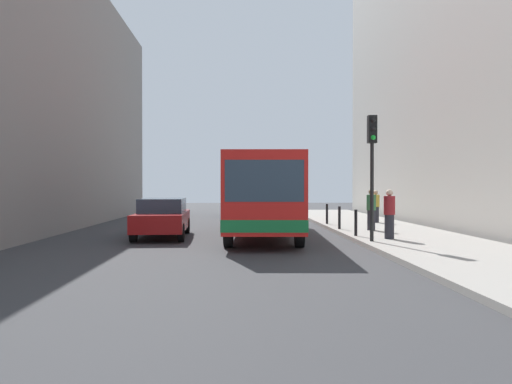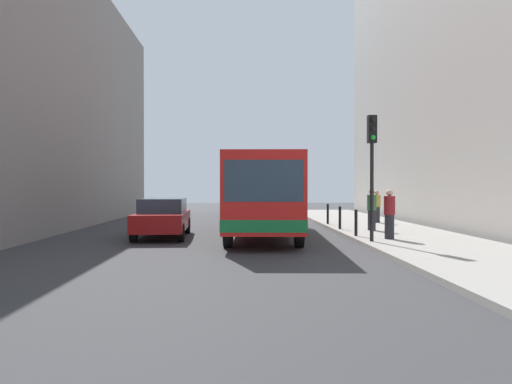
# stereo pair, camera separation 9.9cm
# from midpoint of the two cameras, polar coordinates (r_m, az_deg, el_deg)

# --- Properties ---
(ground_plane) EXTENTS (80.00, 80.00, 0.00)m
(ground_plane) POSITION_cam_midpoint_polar(r_m,az_deg,el_deg) (16.77, 0.82, -5.97)
(ground_plane) COLOR #38383A
(sidewalk) EXTENTS (4.40, 40.00, 0.15)m
(sidewalk) POSITION_cam_midpoint_polar(r_m,az_deg,el_deg) (17.85, 18.48, -5.36)
(sidewalk) COLOR #9E9991
(sidewalk) RESTS_ON ground
(bus) EXTENTS (3.03, 11.13, 3.00)m
(bus) POSITION_cam_midpoint_polar(r_m,az_deg,el_deg) (19.32, 1.03, 0.03)
(bus) COLOR red
(bus) RESTS_ON ground
(car_beside_bus) EXTENTS (1.99, 4.46, 1.48)m
(car_beside_bus) POSITION_cam_midpoint_polar(r_m,az_deg,el_deg) (18.67, -10.82, -2.89)
(car_beside_bus) COLOR maroon
(car_beside_bus) RESTS_ON ground
(car_behind_bus) EXTENTS (2.10, 4.51, 1.48)m
(car_behind_bus) POSITION_cam_midpoint_polar(r_m,az_deg,el_deg) (31.16, -1.48, -1.46)
(car_behind_bus) COLOR navy
(car_behind_bus) RESTS_ON ground
(traffic_light) EXTENTS (0.28, 0.33, 4.10)m
(traffic_light) POSITION_cam_midpoint_polar(r_m,az_deg,el_deg) (16.15, 13.73, 4.43)
(traffic_light) COLOR black
(traffic_light) RESTS_ON sidewalk
(bollard_near) EXTENTS (0.11, 0.11, 0.95)m
(bollard_near) POSITION_cam_midpoint_polar(r_m,az_deg,el_deg) (17.81, 11.90, -3.58)
(bollard_near) COLOR black
(bollard_near) RESTS_ON sidewalk
(bollard_mid) EXTENTS (0.11, 0.11, 0.95)m
(bollard_mid) POSITION_cam_midpoint_polar(r_m,az_deg,el_deg) (20.54, 10.03, -3.01)
(bollard_mid) COLOR black
(bollard_mid) RESTS_ON sidewalk
(bollard_far) EXTENTS (0.11, 0.11, 0.95)m
(bollard_far) POSITION_cam_midpoint_polar(r_m,az_deg,el_deg) (23.29, 8.61, -2.58)
(bollard_far) COLOR black
(bollard_far) RESTS_ON sidewalk
(pedestrian_near_signal) EXTENTS (0.38, 0.38, 1.69)m
(pedestrian_near_signal) POSITION_cam_midpoint_polar(r_m,az_deg,el_deg) (17.06, 15.66, -2.55)
(pedestrian_near_signal) COLOR #26262D
(pedestrian_near_signal) RESTS_ON sidewalk
(pedestrian_mid_sidewalk) EXTENTS (0.38, 0.38, 1.67)m
(pedestrian_mid_sidewalk) POSITION_cam_midpoint_polar(r_m,az_deg,el_deg) (20.22, 13.67, -2.06)
(pedestrian_mid_sidewalk) COLOR #26262D
(pedestrian_mid_sidewalk) RESTS_ON sidewalk
(pedestrian_far_sidewalk) EXTENTS (0.38, 0.38, 1.59)m
(pedestrian_far_sidewalk) POSITION_cam_midpoint_polar(r_m,az_deg,el_deg) (24.61, 14.19, -1.69)
(pedestrian_far_sidewalk) COLOR #26262D
(pedestrian_far_sidewalk) RESTS_ON sidewalk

